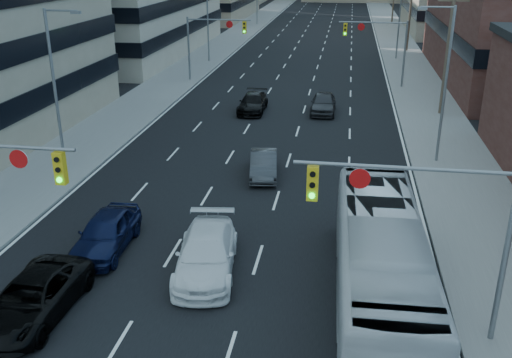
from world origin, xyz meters
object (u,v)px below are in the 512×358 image
object	(u,v)px
sedan_blue	(106,232)
transit_bus	(381,265)
white_van	(206,254)
black_pickup	(33,298)

from	to	relation	value
sedan_blue	transit_bus	bearing A→B (deg)	-14.42
white_van	black_pickup	bearing A→B (deg)	-150.96
sedan_blue	white_van	bearing A→B (deg)	-15.16
white_van	sedan_blue	xyz separation A→B (m)	(-4.56, 1.08, 0.01)
black_pickup	transit_bus	size ratio (longest dim) A/B	0.43
white_van	transit_bus	bearing A→B (deg)	-19.38
black_pickup	transit_bus	distance (m)	11.95
white_van	transit_bus	world-z (taller)	transit_bus
white_van	sedan_blue	distance (m)	4.68
white_van	sedan_blue	bearing A→B (deg)	159.35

